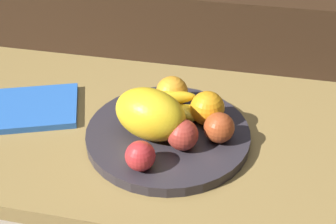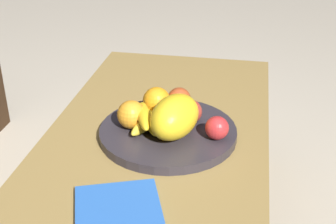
% 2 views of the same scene
% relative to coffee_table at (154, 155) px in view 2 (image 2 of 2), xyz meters
% --- Properties ---
extents(coffee_table, '(1.27, 0.61, 0.41)m').
position_rel_coffee_table_xyz_m(coffee_table, '(0.00, 0.00, 0.00)').
color(coffee_table, olive).
rests_on(coffee_table, ground_plane).
extents(fruit_bowl, '(0.37, 0.37, 0.03)m').
position_rel_coffee_table_xyz_m(fruit_bowl, '(0.03, -0.03, 0.05)').
color(fruit_bowl, '#2F2A31').
rests_on(fruit_bowl, coffee_table).
extents(melon_large_front, '(0.19, 0.16, 0.11)m').
position_rel_coffee_table_xyz_m(melon_large_front, '(-0.00, -0.06, 0.12)').
color(melon_large_front, yellow).
rests_on(melon_large_front, fruit_bowl).
extents(orange_front, '(0.08, 0.08, 0.08)m').
position_rel_coffee_table_xyz_m(orange_front, '(0.02, 0.06, 0.11)').
color(orange_front, orange).
rests_on(orange_front, fruit_bowl).
extents(orange_left, '(0.08, 0.08, 0.08)m').
position_rel_coffee_table_xyz_m(orange_left, '(0.12, 0.01, 0.11)').
color(orange_left, orange).
rests_on(orange_left, fruit_bowl).
extents(apple_front, '(0.07, 0.07, 0.07)m').
position_rel_coffee_table_xyz_m(apple_front, '(0.15, -0.04, 0.10)').
color(apple_front, '#AA451F').
rests_on(apple_front, fruit_bowl).
extents(apple_left, '(0.07, 0.07, 0.07)m').
position_rel_coffee_table_xyz_m(apple_left, '(0.08, -0.09, 0.10)').
color(apple_left, '#AA3529').
rests_on(apple_left, fruit_bowl).
extents(apple_right, '(0.06, 0.06, 0.06)m').
position_rel_coffee_table_xyz_m(apple_right, '(0.01, -0.17, 0.10)').
color(apple_right, red).
rests_on(apple_right, fruit_bowl).
extents(banana_bunch, '(0.17, 0.10, 0.06)m').
position_rel_coffee_table_xyz_m(banana_bunch, '(0.02, 0.02, 0.09)').
color(banana_bunch, gold).
rests_on(banana_bunch, fruit_bowl).
extents(magazine, '(0.30, 0.26, 0.02)m').
position_rel_coffee_table_xyz_m(magazine, '(-0.33, -0.00, 0.05)').
color(magazine, blue).
rests_on(magazine, coffee_table).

